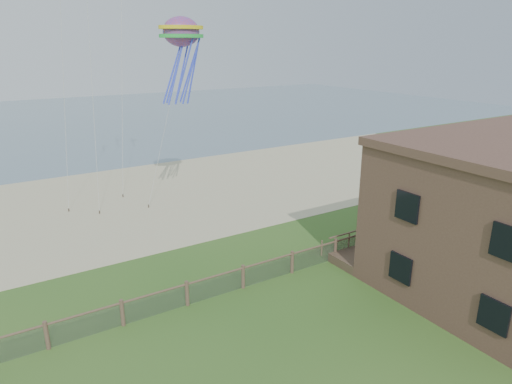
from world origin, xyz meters
TOP-DOWN VIEW (x-y plane):
  - ground at (0.00, 0.00)m, footprint 160.00×160.00m
  - sand_beach at (0.00, 22.00)m, footprint 72.00×20.00m
  - ocean at (0.00, 66.00)m, footprint 160.00×68.00m
  - chainlink_fence at (0.00, 6.00)m, footprint 36.20×0.20m
  - motel_deck at (13.00, 5.00)m, footprint 15.00×2.00m
  - picnic_table at (8.60, 0.84)m, footprint 1.74×1.46m
  - octopus_kite at (1.98, 16.83)m, footprint 3.28×2.62m

SIDE VIEW (x-z plane):
  - ground at x=0.00m, z-range 0.00..0.00m
  - ocean at x=0.00m, z-range -0.01..0.01m
  - sand_beach at x=0.00m, z-range -0.01..0.01m
  - motel_deck at x=13.00m, z-range 0.00..0.50m
  - picnic_table at x=8.60m, z-range 0.00..0.65m
  - chainlink_fence at x=0.00m, z-range -0.07..1.18m
  - octopus_kite at x=1.98m, z-range 7.77..13.78m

